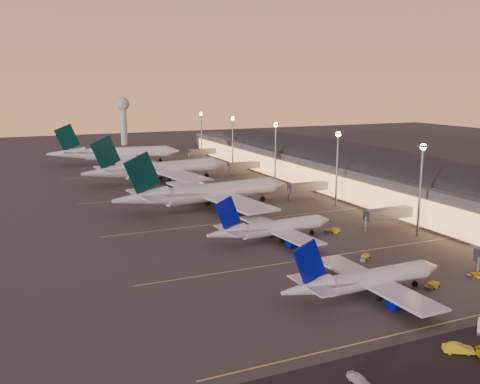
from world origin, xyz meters
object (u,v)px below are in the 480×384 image
airliner_narrow_south (365,280)px  baggage_tug_b (432,286)px  airliner_wide_mid (159,169)px  radar_tower (123,113)px  airliner_wide_far (115,154)px  service_van_b (458,348)px  airliner_wide_near (207,193)px  baggage_tug_a (475,276)px  baggage_tug_c (333,231)px  airliner_narrow_north (272,228)px  service_van_a (359,379)px  baggage_tug_d (365,258)px

airliner_narrow_south → baggage_tug_b: bearing=-8.2°
airliner_wide_mid → radar_tower: (16.88, 149.75, 16.36)m
airliner_wide_far → service_van_b: size_ratio=14.24×
airliner_wide_far → baggage_tug_b: 203.60m
airliner_wide_near → baggage_tug_a: bearing=-77.6°
baggage_tug_c → baggage_tug_b: bearing=-79.7°
airliner_narrow_south → airliner_narrow_north: 41.78m
service_van_a → service_van_b: 19.67m
airliner_wide_mid → service_van_b: (2.41, -164.29, -4.73)m
airliner_narrow_south → airliner_narrow_north: (0.86, 41.77, 0.03)m
baggage_tug_b → baggage_tug_d: baggage_tug_b is taller
radar_tower → service_van_b: (-14.47, -314.04, -21.09)m
airliner_narrow_north → service_van_a: airliner_narrow_north is taller
baggage_tug_c → service_van_a: bearing=-104.4°
airliner_wide_mid → airliner_narrow_north: bearing=-96.4°
airliner_narrow_south → baggage_tug_d: airliner_narrow_south is taller
airliner_narrow_south → radar_tower: (14.09, 289.50, 18.37)m
baggage_tug_d → airliner_wide_far: bearing=60.8°
baggage_tug_c → baggage_tug_d: 24.04m
airliner_narrow_north → airliner_wide_mid: 98.06m
airliner_narrow_south → baggage_tug_c: 46.85m
radar_tower → service_van_a: (-34.12, -314.86, -21.19)m
baggage_tug_b → service_van_b: 27.71m
airliner_wide_near → baggage_tug_d: 67.81m
baggage_tug_b → airliner_wide_near: bearing=84.3°
baggage_tug_b → baggage_tug_c: 44.21m
service_van_b → baggage_tug_a: bearing=-20.5°
airliner_wide_mid → service_van_b: 164.37m
airliner_wide_mid → baggage_tug_a: airliner_wide_mid is taller
baggage_tug_b → baggage_tug_d: (-1.38, 20.73, -0.03)m
airliner_wide_far → baggage_tug_b: (25.22, -201.96, -5.09)m
baggage_tug_d → airliner_narrow_north: bearing=83.5°
baggage_tug_b → service_van_a: service_van_a is taller
service_van_b → radar_tower: bearing=27.9°
airliner_narrow_north → baggage_tug_d: size_ratio=10.28×
airliner_wide_far → baggage_tug_d: bearing=-75.7°
radar_tower → baggage_tug_c: 248.50m
service_van_b → baggage_tug_c: bearing=13.1°
airliner_wide_near → baggage_tug_b: size_ratio=16.06×
airliner_wide_near → baggage_tug_c: (22.23, -42.54, -4.82)m
baggage_tug_c → service_van_b: size_ratio=0.92×
airliner_narrow_north → baggage_tug_a: bearing=-61.3°
airliner_narrow_south → baggage_tug_d: bearing=51.6°
service_van_a → baggage_tug_d: bearing=47.3°
airliner_narrow_north → airliner_wide_far: airliner_wide_far is taller
airliner_wide_mid → baggage_tug_d: (17.05, -120.95, -5.02)m
baggage_tug_d → baggage_tug_a: bearing=-90.4°
airliner_wide_far → baggage_tug_d: (23.84, -181.23, -5.11)m
airliner_narrow_south → baggage_tug_b: airliner_narrow_south is taller
airliner_wide_far → baggage_tug_d: airliner_wide_far is taller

